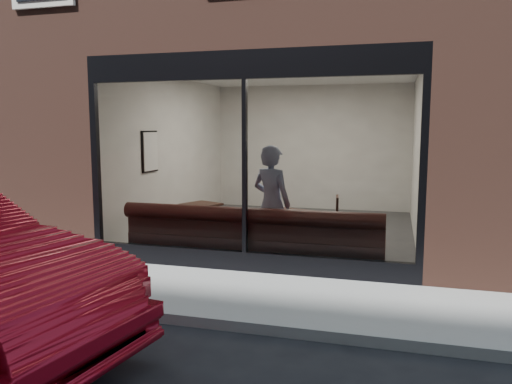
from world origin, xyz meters
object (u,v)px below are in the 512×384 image
(person, at_px, (272,204))
(cafe_table_right, at_px, (292,213))
(banquette, at_px, (252,250))
(cafe_chair_right, at_px, (325,236))
(cafe_table_left, at_px, (201,204))

(person, distance_m, cafe_table_right, 0.43)
(banquette, xyz_separation_m, cafe_table_right, (0.50, 0.59, 0.52))
(cafe_chair_right, bearing_deg, cafe_table_left, -1.32)
(cafe_table_right, bearing_deg, banquette, -130.47)
(cafe_chair_right, bearing_deg, banquette, 45.24)
(cafe_table_right, height_order, cafe_chair_right, cafe_table_right)
(banquette, xyz_separation_m, person, (0.23, 0.31, 0.70))
(person, height_order, cafe_chair_right, person)
(banquette, bearing_deg, cafe_table_left, 140.82)
(banquette, distance_m, person, 0.80)
(cafe_chair_right, bearing_deg, person, 44.64)
(person, height_order, cafe_table_right, person)
(banquette, bearing_deg, cafe_table_right, 49.53)
(person, distance_m, cafe_table_left, 1.66)
(person, bearing_deg, banquette, 75.39)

